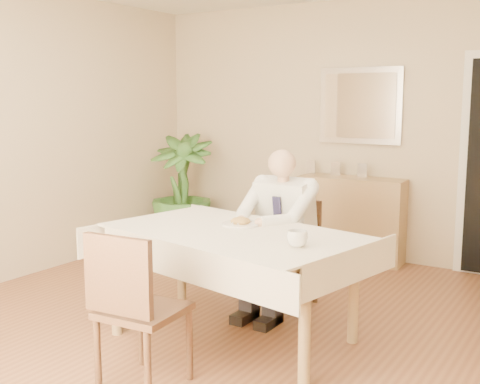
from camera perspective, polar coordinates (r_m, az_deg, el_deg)
The scene contains 16 objects.
room at distance 4.04m, azimuth -2.64°, elevation 4.26°, with size 5.00×5.02×2.60m.
mirror at distance 6.19m, azimuth 11.30°, elevation 8.03°, with size 0.86×0.04×0.76m.
dining_table at distance 4.03m, azimuth -0.71°, elevation -4.86°, with size 1.91×1.35×0.75m.
chair_far at distance 4.82m, azimuth 4.95°, elevation -5.13°, with size 0.39×0.39×0.83m.
chair_near at distance 3.42m, azimuth -10.10°, elevation -10.28°, with size 0.46×0.46×0.91m.
seated_man at distance 4.52m, azimuth 3.37°, elevation -3.05°, with size 0.48×0.72×1.24m.
plate at distance 4.17m, azimuth 0.05°, elevation -3.07°, with size 0.26×0.26×0.02m, color white.
food at distance 4.17m, azimuth 0.05°, elevation -2.78°, with size 0.14×0.14×0.06m, color olive.
knife at distance 4.10m, azimuth 0.07°, elevation -3.05°, with size 0.01×0.01×0.13m, color silver.
fork at distance 4.14m, azimuth -0.87°, elevation -2.93°, with size 0.01×0.01×0.13m, color silver.
coffee_mug at distance 3.59m, azimuth 5.46°, elevation -4.42°, with size 0.12×0.12×0.10m, color white.
sideboard at distance 6.17m, azimuth 10.49°, elevation -2.52°, with size 1.05×0.36×0.84m, color #A2804D.
photo_frame_left at distance 6.32m, azimuth 6.73°, elevation 2.36°, with size 0.10×0.02×0.14m, color silver.
photo_frame_center at distance 6.21m, azimuth 9.06°, elevation 2.19°, with size 0.10×0.02×0.14m, color silver.
photo_frame_right at distance 6.13m, azimuth 11.51°, elevation 2.03°, with size 0.10×0.02×0.14m, color silver.
potted_palm at distance 6.73m, azimuth -5.56°, elevation 0.22°, with size 0.69×0.69×1.23m, color #2E5920.
Camera 1 is at (2.29, -3.31, 1.63)m, focal length 45.00 mm.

